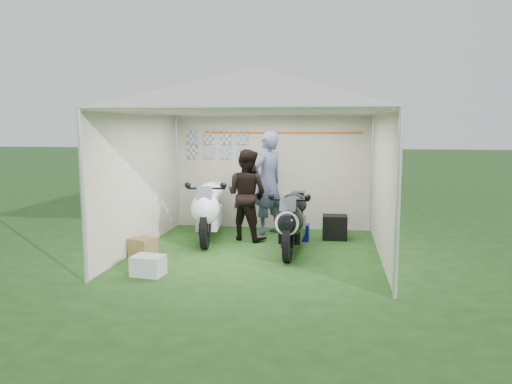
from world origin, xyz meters
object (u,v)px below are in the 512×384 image
paddock_stand (298,232)px  crate_1 (143,247)px  motorcycle_white (209,208)px  person_blue_jacket (268,183)px  equipment_box (335,227)px  crate_0 (148,265)px  person_dark_jacket (247,195)px  motorcycle_black (292,219)px  canopy_tent (257,95)px

paddock_stand → crate_1: bearing=-146.9°
motorcycle_white → person_blue_jacket: 1.28m
equipment_box → crate_0: equipment_box is taller
motorcycle_white → person_blue_jacket: size_ratio=1.10×
paddock_stand → crate_1: (-2.37, -1.54, 0.00)m
equipment_box → person_dark_jacket: bearing=-170.7°
paddock_stand → equipment_box: size_ratio=0.89×
person_blue_jacket → person_dark_jacket: bearing=9.0°
person_blue_jacket → equipment_box: person_blue_jacket is taller
person_blue_jacket → crate_0: size_ratio=4.69×
motorcycle_black → paddock_stand: size_ratio=5.08×
equipment_box → crate_1: 3.50m
motorcycle_white → equipment_box: motorcycle_white is taller
canopy_tent → paddock_stand: canopy_tent is taller
canopy_tent → motorcycle_white: canopy_tent is taller
person_blue_jacket → crate_1: (-1.74, -2.03, -0.84)m
person_blue_jacket → crate_0: bearing=14.5°
canopy_tent → crate_0: canopy_tent is taller
canopy_tent → paddock_stand: 2.66m
canopy_tent → person_dark_jacket: 1.96m
canopy_tent → crate_0: bearing=-129.2°
canopy_tent → motorcycle_white: size_ratio=2.59×
motorcycle_black → canopy_tent: bearing=-179.6°
motorcycle_black → person_blue_jacket: size_ratio=1.02×
motorcycle_white → equipment_box: 2.34m
paddock_stand → crate_0: 3.15m
person_blue_jacket → crate_1: person_blue_jacket is taller
crate_1 → person_dark_jacket: bearing=45.8°
person_dark_jacket → equipment_box: 1.73m
paddock_stand → crate_0: paddock_stand is taller
canopy_tent → crate_1: bearing=-160.0°
motorcycle_white → crate_0: motorcycle_white is taller
equipment_box → crate_0: (-2.58, -2.69, -0.08)m
motorcycle_white → crate_0: 2.32m
person_dark_jacket → crate_0: bearing=91.1°
motorcycle_white → crate_0: (-0.32, -2.25, -0.46)m
paddock_stand → person_dark_jacket: size_ratio=0.24×
canopy_tent → person_dark_jacket: canopy_tent is taller
motorcycle_white → paddock_stand: 1.69m
person_blue_jacket → crate_1: 2.81m
crate_0 → person_dark_jacket: bearing=68.0°
canopy_tent → motorcycle_white: 2.30m
canopy_tent → equipment_box: (1.28, 1.10, -2.35)m
paddock_stand → crate_1: 2.83m
canopy_tent → person_blue_jacket: size_ratio=2.85×
paddock_stand → crate_0: size_ratio=0.95×
motorcycle_black → crate_1: (-2.34, -0.62, -0.40)m
person_blue_jacket → motorcycle_white: bearing=-15.0°
motorcycle_white → crate_1: 1.57m
equipment_box → person_blue_jacket: bearing=167.0°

